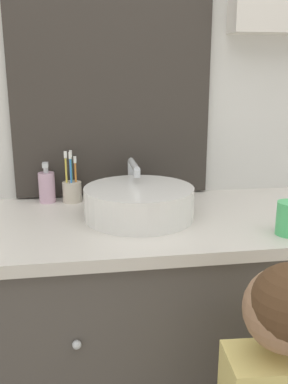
# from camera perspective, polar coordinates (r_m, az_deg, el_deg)

# --- Properties ---
(wall_back) EXTENTS (3.20, 0.18, 2.50)m
(wall_back) POSITION_cam_1_polar(r_m,az_deg,el_deg) (1.61, 1.74, 15.28)
(wall_back) COLOR silver
(wall_back) RESTS_ON ground_plane
(vanity_counter) EXTENTS (1.35, 0.59, 0.85)m
(vanity_counter) POSITION_cam_1_polar(r_m,az_deg,el_deg) (1.55, 3.15, -18.25)
(vanity_counter) COLOR #4C4742
(vanity_counter) RESTS_ON ground_plane
(sink_basin) EXTENTS (0.35, 0.40, 0.16)m
(sink_basin) POSITION_cam_1_polar(r_m,az_deg,el_deg) (1.35, -0.63, -1.26)
(sink_basin) COLOR white
(sink_basin) RESTS_ON vanity_counter
(toothbrush_holder) EXTENTS (0.07, 0.07, 0.18)m
(toothbrush_holder) POSITION_cam_1_polar(r_m,az_deg,el_deg) (1.54, -9.58, 0.38)
(toothbrush_holder) COLOR beige
(toothbrush_holder) RESTS_ON vanity_counter
(soap_dispenser) EXTENTS (0.06, 0.06, 0.14)m
(soap_dispenser) POSITION_cam_1_polar(r_m,az_deg,el_deg) (1.55, -12.83, 0.71)
(soap_dispenser) COLOR #CCA3BC
(soap_dispenser) RESTS_ON vanity_counter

